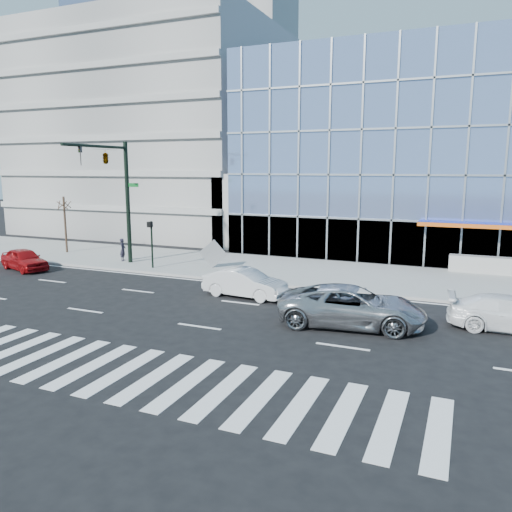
{
  "coord_description": "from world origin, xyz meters",
  "views": [
    {
      "loc": [
        9.9,
        -21.25,
        6.46
      ],
      "look_at": [
        -0.44,
        3.0,
        1.79
      ],
      "focal_mm": 35.0,
      "sensor_mm": 36.0,
      "label": 1
    }
  ],
  "objects_px": {
    "traffic_signal": "(112,173)",
    "white_sedan": "(245,283)",
    "ped_signal_post": "(151,237)",
    "red_sedan": "(24,259)",
    "street_tree_near": "(64,204)",
    "silver_suv": "(352,306)",
    "tilted_panel": "(213,254)",
    "white_suv": "(511,314)",
    "pedestrian": "(123,250)"
  },
  "relations": [
    {
      "from": "traffic_signal",
      "to": "white_sedan",
      "type": "relative_size",
      "value": 1.84
    },
    {
      "from": "ped_signal_post",
      "to": "silver_suv",
      "type": "bearing_deg",
      "value": -24.04
    },
    {
      "from": "white_suv",
      "to": "silver_suv",
      "type": "bearing_deg",
      "value": 103.86
    },
    {
      "from": "street_tree_near",
      "to": "ped_signal_post",
      "type": "bearing_deg",
      "value": -15.06
    },
    {
      "from": "tilted_panel",
      "to": "white_suv",
      "type": "bearing_deg",
      "value": -41.27
    },
    {
      "from": "silver_suv",
      "to": "pedestrian",
      "type": "distance_m",
      "value": 19.11
    },
    {
      "from": "tilted_panel",
      "to": "street_tree_near",
      "type": "bearing_deg",
      "value": 154.45
    },
    {
      "from": "street_tree_near",
      "to": "red_sedan",
      "type": "distance_m",
      "value": 6.78
    },
    {
      "from": "street_tree_near",
      "to": "red_sedan",
      "type": "bearing_deg",
      "value": -71.22
    },
    {
      "from": "traffic_signal",
      "to": "red_sedan",
      "type": "relative_size",
      "value": 1.97
    },
    {
      "from": "silver_suv",
      "to": "tilted_panel",
      "type": "relative_size",
      "value": 4.59
    },
    {
      "from": "traffic_signal",
      "to": "tilted_panel",
      "type": "xyz_separation_m",
      "value": [
        6.07,
        1.97,
        -5.1
      ]
    },
    {
      "from": "traffic_signal",
      "to": "silver_suv",
      "type": "height_order",
      "value": "traffic_signal"
    },
    {
      "from": "traffic_signal",
      "to": "white_sedan",
      "type": "height_order",
      "value": "traffic_signal"
    },
    {
      "from": "traffic_signal",
      "to": "pedestrian",
      "type": "height_order",
      "value": "traffic_signal"
    },
    {
      "from": "white_suv",
      "to": "pedestrian",
      "type": "height_order",
      "value": "pedestrian"
    },
    {
      "from": "pedestrian",
      "to": "tilted_panel",
      "type": "distance_m",
      "value": 6.86
    },
    {
      "from": "traffic_signal",
      "to": "white_sedan",
      "type": "xyz_separation_m",
      "value": [
        10.74,
        -3.4,
        -5.45
      ]
    },
    {
      "from": "red_sedan",
      "to": "tilted_panel",
      "type": "distance_m",
      "value": 12.11
    },
    {
      "from": "silver_suv",
      "to": "pedestrian",
      "type": "relative_size",
      "value": 3.87
    },
    {
      "from": "street_tree_near",
      "to": "silver_suv",
      "type": "bearing_deg",
      "value": -20.57
    },
    {
      "from": "ped_signal_post",
      "to": "street_tree_near",
      "type": "bearing_deg",
      "value": 164.94
    },
    {
      "from": "silver_suv",
      "to": "white_suv",
      "type": "bearing_deg",
      "value": -79.74
    },
    {
      "from": "ped_signal_post",
      "to": "red_sedan",
      "type": "xyz_separation_m",
      "value": [
        -7.56,
        -3.16,
        -1.45
      ]
    },
    {
      "from": "traffic_signal",
      "to": "tilted_panel",
      "type": "distance_m",
      "value": 8.17
    },
    {
      "from": "ped_signal_post",
      "to": "red_sedan",
      "type": "relative_size",
      "value": 0.74
    },
    {
      "from": "traffic_signal",
      "to": "street_tree_near",
      "type": "bearing_deg",
      "value": 157.29
    },
    {
      "from": "ped_signal_post",
      "to": "pedestrian",
      "type": "xyz_separation_m",
      "value": [
        -3.27,
        1.29,
        -1.22
      ]
    },
    {
      "from": "street_tree_near",
      "to": "white_suv",
      "type": "relative_size",
      "value": 0.88
    },
    {
      "from": "street_tree_near",
      "to": "white_suv",
      "type": "bearing_deg",
      "value": -13.26
    },
    {
      "from": "traffic_signal",
      "to": "white_sedan",
      "type": "distance_m",
      "value": 12.52
    },
    {
      "from": "white_sedan",
      "to": "red_sedan",
      "type": "bearing_deg",
      "value": 92.99
    },
    {
      "from": "white_suv",
      "to": "pedestrian",
      "type": "distance_m",
      "value": 24.21
    },
    {
      "from": "street_tree_near",
      "to": "white_sedan",
      "type": "height_order",
      "value": "street_tree_near"
    },
    {
      "from": "street_tree_near",
      "to": "traffic_signal",
      "type": "bearing_deg",
      "value": -22.71
    },
    {
      "from": "red_sedan",
      "to": "pedestrian",
      "type": "relative_size",
      "value": 2.63
    },
    {
      "from": "red_sedan",
      "to": "street_tree_near",
      "type": "bearing_deg",
      "value": 37.04
    },
    {
      "from": "street_tree_near",
      "to": "white_sedan",
      "type": "relative_size",
      "value": 0.97
    },
    {
      "from": "traffic_signal",
      "to": "street_tree_near",
      "type": "xyz_separation_m",
      "value": [
        -7.0,
        2.93,
        -2.39
      ]
    },
    {
      "from": "white_suv",
      "to": "tilted_panel",
      "type": "relative_size",
      "value": 3.69
    },
    {
      "from": "ped_signal_post",
      "to": "red_sedan",
      "type": "bearing_deg",
      "value": -157.3
    },
    {
      "from": "street_tree_near",
      "to": "red_sedan",
      "type": "relative_size",
      "value": 1.04
    },
    {
      "from": "traffic_signal",
      "to": "ped_signal_post",
      "type": "bearing_deg",
      "value": 8.52
    },
    {
      "from": "traffic_signal",
      "to": "red_sedan",
      "type": "height_order",
      "value": "traffic_signal"
    },
    {
      "from": "tilted_panel",
      "to": "ped_signal_post",
      "type": "bearing_deg",
      "value": -177.31
    },
    {
      "from": "street_tree_near",
      "to": "white_sedan",
      "type": "distance_m",
      "value": 19.09
    },
    {
      "from": "red_sedan",
      "to": "traffic_signal",
      "type": "bearing_deg",
      "value": -42.89
    },
    {
      "from": "white_sedan",
      "to": "tilted_panel",
      "type": "relative_size",
      "value": 3.34
    },
    {
      "from": "ped_signal_post",
      "to": "tilted_panel",
      "type": "bearing_deg",
      "value": 24.02
    },
    {
      "from": "white_suv",
      "to": "tilted_panel",
      "type": "bearing_deg",
      "value": 66.34
    }
  ]
}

